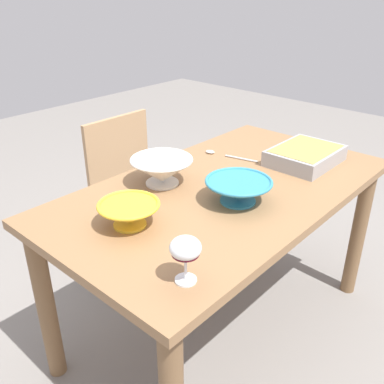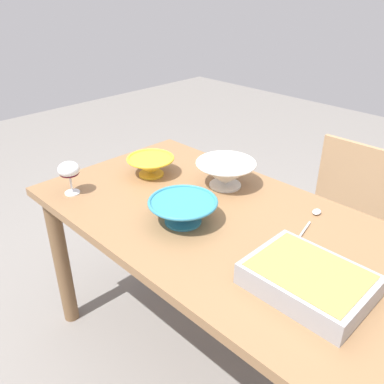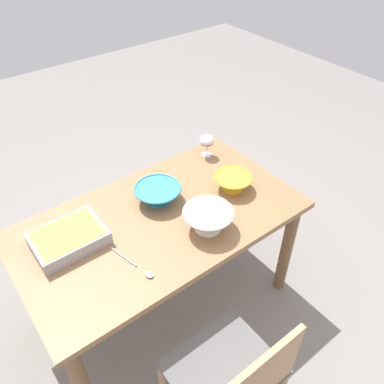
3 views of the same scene
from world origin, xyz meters
name	(u,v)px [view 3 (image 3 of 3)]	position (x,y,z in m)	size (l,w,h in m)	color
ground_plane	(166,302)	(0.00, 0.00, 0.00)	(8.00, 8.00, 0.00)	gray
dining_table	(161,233)	(0.00, 0.00, 0.62)	(1.44, 0.81, 0.73)	olive
chair	(234,379)	(0.15, 0.75, 0.46)	(0.44, 0.39, 0.81)	#595959
wine_glass	(207,141)	(-0.54, -0.29, 0.83)	(0.09, 0.09, 0.14)	white
casserole_dish	(68,238)	(0.43, -0.11, 0.77)	(0.33, 0.25, 0.07)	#99999E
mixing_bowl	(158,193)	(-0.07, -0.12, 0.78)	(0.25, 0.25, 0.09)	teal
small_bowl	(233,182)	(-0.45, 0.05, 0.78)	(0.21, 0.21, 0.08)	yellow
serving_bowl	(208,219)	(-0.15, 0.20, 0.79)	(0.25, 0.25, 0.11)	white
serving_spoon	(140,268)	(0.25, 0.22, 0.74)	(0.08, 0.26, 0.01)	silver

